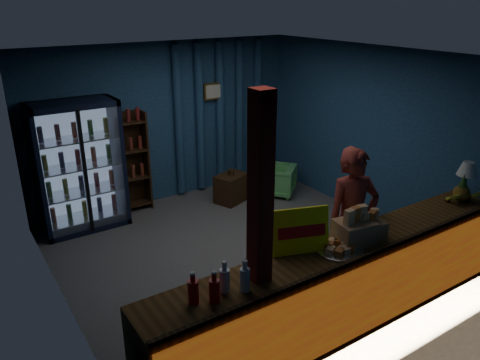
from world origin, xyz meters
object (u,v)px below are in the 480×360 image
object	(u,v)px
shopkeeper	(352,222)
green_chair	(277,180)
table_lamp	(468,170)
pastry_tray	(339,249)

from	to	relation	value
shopkeeper	green_chair	size ratio (longest dim) A/B	3.01
shopkeeper	table_lamp	world-z (taller)	shopkeeper
green_chair	table_lamp	distance (m)	3.30
pastry_tray	table_lamp	size ratio (longest dim) A/B	0.99
shopkeeper	green_chair	xyz separation A→B (m)	(1.05, 2.70, -0.60)
pastry_tray	table_lamp	xyz separation A→B (m)	(2.14, 0.09, 0.34)
table_lamp	green_chair	bearing A→B (deg)	97.33
green_chair	pastry_tray	xyz separation A→B (m)	(-1.74, -3.19, 0.71)
shopkeeper	table_lamp	xyz separation A→B (m)	(1.45, -0.41, 0.45)
shopkeeper	pastry_tray	size ratio (longest dim) A/B	3.73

